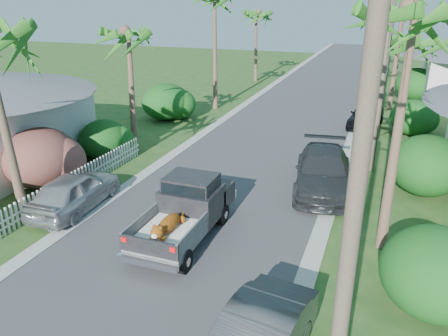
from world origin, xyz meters
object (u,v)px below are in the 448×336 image
at_px(utility_pole_a, 351,232).
at_px(utility_pole_c, 389,43).
at_px(palm_l_d, 257,12).
at_px(palm_r_d, 405,9).
at_px(pickup_truck, 188,207).
at_px(utility_pole_b, 383,74).
at_px(palm_r_b, 411,39).
at_px(parked_car_rf, 366,115).
at_px(palm_l_b, 127,32).
at_px(parked_car_rm, 323,171).
at_px(palm_r_a, 416,10).
at_px(parked_car_ln, 75,191).
at_px(utility_pole_d, 392,30).

xyz_separation_m(utility_pole_a, utility_pole_c, (0.00, 30.00, 0.00)).
xyz_separation_m(palm_l_d, palm_r_d, (13.00, 6.00, 0.29)).
height_order(pickup_truck, utility_pole_b, utility_pole_b).
bearing_deg(palm_r_b, palm_r_d, 90.23).
relative_size(parked_car_rf, utility_pole_c, 0.49).
bearing_deg(palm_l_b, utility_pole_c, 52.22).
relative_size(parked_car_rm, parked_car_rf, 1.28).
bearing_deg(palm_r_a, parked_car_rf, 95.72).
bearing_deg(pickup_truck, utility_pole_b, 56.46).
bearing_deg(parked_car_rm, utility_pole_c, 76.16).
distance_m(palm_r_b, utility_pole_c, 13.11).
bearing_deg(utility_pole_c, palm_r_a, -88.18).
height_order(palm_r_a, utility_pole_b, utility_pole_b).
bearing_deg(utility_pole_a, palm_l_b, 131.53).
bearing_deg(utility_pole_c, utility_pole_b, -90.00).
relative_size(parked_car_rm, parked_car_ln, 1.28).
relative_size(parked_car_rm, utility_pole_b, 0.63).
bearing_deg(utility_pole_a, palm_r_d, 88.77).
bearing_deg(pickup_truck, parked_car_ln, 178.04).
distance_m(parked_car_ln, utility_pole_a, 13.07).
xyz_separation_m(palm_r_a, utility_pole_c, (-0.70, 22.00, -2.82)).
relative_size(parked_car_rm, palm_l_d, 0.74).
bearing_deg(parked_car_rm, parked_car_ln, -156.67).
bearing_deg(parked_car_rf, palm_r_b, -65.72).
xyz_separation_m(utility_pole_a, utility_pole_d, (0.00, 45.00, 0.00)).
height_order(parked_car_rm, utility_pole_b, utility_pole_b).
bearing_deg(utility_pole_a, palm_l_d, 108.58).
bearing_deg(pickup_truck, palm_l_d, 102.26).
distance_m(pickup_truck, utility_pole_b, 10.88).
bearing_deg(palm_r_a, palm_l_b, 155.39).
distance_m(utility_pole_b, utility_pole_d, 30.00).
height_order(palm_l_b, palm_r_d, palm_r_d).
bearing_deg(parked_car_ln, pickup_truck, 174.94).
height_order(palm_l_b, utility_pole_b, utility_pole_b).
distance_m(palm_l_b, utility_pole_d, 33.42).
bearing_deg(palm_r_d, utility_pole_a, -91.23).
bearing_deg(utility_pole_c, palm_r_d, 85.71).
bearing_deg(utility_pole_b, utility_pole_a, -90.00).
bearing_deg(parked_car_ln, palm_r_d, -111.10).
relative_size(utility_pole_c, utility_pole_d, 1.00).
bearing_deg(palm_r_a, utility_pole_c, 91.82).
distance_m(palm_r_b, palm_r_d, 25.01).
distance_m(utility_pole_a, utility_pole_d, 45.00).
distance_m(pickup_truck, palm_l_d, 30.73).
bearing_deg(palm_l_b, palm_r_a, -24.61).
height_order(parked_car_rm, utility_pole_d, utility_pole_d).
distance_m(parked_car_rf, utility_pole_d, 22.59).
distance_m(pickup_truck, parked_car_ln, 4.93).
xyz_separation_m(pickup_truck, utility_pole_d, (5.68, 38.56, 3.59)).
xyz_separation_m(palm_l_b, palm_r_d, (13.30, 28.00, 0.59)).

